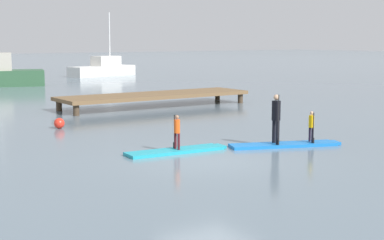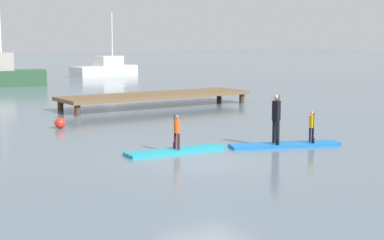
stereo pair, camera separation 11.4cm
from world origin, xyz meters
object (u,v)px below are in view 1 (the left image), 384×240
object	(u,v)px
paddler_child_front	(312,125)
paddler_adult	(276,116)
paddler_child_solo	(177,130)
paddleboard_far	(285,145)
motor_boat_small_navy	(103,68)
mooring_buoy_near	(59,123)
paddleboard_near	(177,151)

from	to	relation	value
paddler_child_front	paddler_adult	bearing A→B (deg)	158.69
paddler_child_solo	paddleboard_far	distance (m)	3.72
paddler_child_solo	paddler_adult	world-z (taller)	paddler_adult
paddler_adult	motor_boat_small_navy	bearing A→B (deg)	72.94
paddler_child_solo	motor_boat_small_navy	distance (m)	38.06
paddler_child_front	paddleboard_far	bearing A→B (deg)	158.16
paddler_adult	motor_boat_small_navy	size ratio (longest dim) A/B	0.23
paddleboard_far	motor_boat_small_navy	world-z (taller)	motor_boat_small_navy
paddler_child_front	motor_boat_small_navy	world-z (taller)	motor_boat_small_navy
paddler_child_solo	mooring_buoy_near	xyz separation A→B (m)	(-1.21, 6.66, -0.48)
paddleboard_near	paddler_child_solo	bearing A→B (deg)	67.47
mooring_buoy_near	paddleboard_far	bearing A→B (deg)	-58.83
paddleboard_near	paddleboard_far	world-z (taller)	same
motor_boat_small_navy	mooring_buoy_near	distance (m)	32.55
mooring_buoy_near	paddleboard_near	bearing A→B (deg)	-79.79
paddler_child_front	paddleboard_near	bearing A→B (deg)	161.71
paddleboard_far	mooring_buoy_near	bearing A→B (deg)	121.17
paddler_child_solo	paddler_adult	size ratio (longest dim) A/B	0.66
paddler_child_front	mooring_buoy_near	xyz separation A→B (m)	(-5.53, 8.10, -0.46)
paddleboard_near	mooring_buoy_near	size ratio (longest dim) A/B	8.04
paddleboard_near	paddler_child_front	xyz separation A→B (m)	(4.33, -1.43, 0.62)
paddler_adult	paddler_child_front	size ratio (longest dim) A/B	1.58
paddler_child_solo	paddler_child_front	distance (m)	4.56
paddleboard_near	paddler_child_front	world-z (taller)	paddler_child_front
paddler_adult	motor_boat_small_navy	distance (m)	37.94
motor_boat_small_navy	mooring_buoy_near	size ratio (longest dim) A/B	16.96
paddler_child_front	paddler_child_solo	bearing A→B (deg)	161.54
paddleboard_near	motor_boat_small_navy	distance (m)	38.08
paddleboard_far	paddler_child_front	world-z (taller)	paddler_child_front
mooring_buoy_near	paddler_adult	bearing A→B (deg)	-60.21
motor_boat_small_navy	paddleboard_far	bearing A→B (deg)	-106.55
paddleboard_near	paddler_adult	world-z (taller)	paddler_adult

